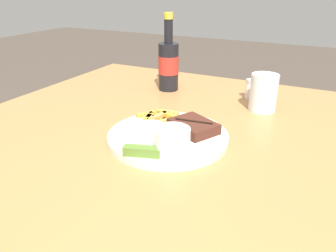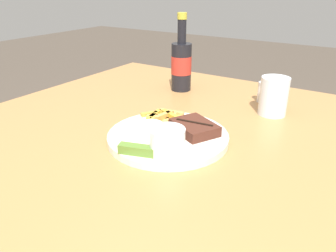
{
  "view_description": "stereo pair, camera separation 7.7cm",
  "coord_description": "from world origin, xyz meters",
  "px_view_note": "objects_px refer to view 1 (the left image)",
  "views": [
    {
      "loc": [
        0.32,
        -0.63,
        1.11
      ],
      "look_at": [
        0.0,
        0.0,
        0.79
      ],
      "focal_mm": 35.0,
      "sensor_mm": 36.0,
      "label": 1
    },
    {
      "loc": [
        0.38,
        -0.59,
        1.11
      ],
      "look_at": [
        0.0,
        0.0,
        0.79
      ],
      "focal_mm": 35.0,
      "sensor_mm": 36.0,
      "label": 2
    }
  ],
  "objects_px": {
    "dinner_plate": "(168,137)",
    "salt_shaker": "(250,89)",
    "coleslaw_cup": "(172,140)",
    "beer_bottle": "(168,64)",
    "pickle_spear": "(143,151)",
    "dipping_sauce_cup": "(151,130)",
    "steak_portion": "(194,126)",
    "fork_utensil": "(149,123)",
    "drinking_glass": "(264,93)",
    "knife_utensil": "(176,127)"
  },
  "relations": [
    {
      "from": "coleslaw_cup",
      "to": "dipping_sauce_cup",
      "type": "xyz_separation_m",
      "value": [
        -0.08,
        0.05,
        -0.02
      ]
    },
    {
      "from": "beer_bottle",
      "to": "salt_shaker",
      "type": "relative_size",
      "value": 3.97
    },
    {
      "from": "steak_portion",
      "to": "salt_shaker",
      "type": "distance_m",
      "value": 0.35
    },
    {
      "from": "dinner_plate",
      "to": "dipping_sauce_cup",
      "type": "xyz_separation_m",
      "value": [
        -0.03,
        -0.03,
        0.03
      ]
    },
    {
      "from": "steak_portion",
      "to": "knife_utensil",
      "type": "relative_size",
      "value": 0.96
    },
    {
      "from": "pickle_spear",
      "to": "beer_bottle",
      "type": "height_order",
      "value": "beer_bottle"
    },
    {
      "from": "drinking_glass",
      "to": "knife_utensil",
      "type": "bearing_deg",
      "value": -120.11
    },
    {
      "from": "beer_bottle",
      "to": "drinking_glass",
      "type": "height_order",
      "value": "beer_bottle"
    },
    {
      "from": "dinner_plate",
      "to": "drinking_glass",
      "type": "distance_m",
      "value": 0.35
    },
    {
      "from": "knife_utensil",
      "to": "salt_shaker",
      "type": "bearing_deg",
      "value": 23.99
    },
    {
      "from": "coleslaw_cup",
      "to": "pickle_spear",
      "type": "relative_size",
      "value": 0.91
    },
    {
      "from": "steak_portion",
      "to": "pickle_spear",
      "type": "bearing_deg",
      "value": -106.16
    },
    {
      "from": "pickle_spear",
      "to": "dinner_plate",
      "type": "bearing_deg",
      "value": 90.64
    },
    {
      "from": "steak_portion",
      "to": "salt_shaker",
      "type": "height_order",
      "value": "salt_shaker"
    },
    {
      "from": "fork_utensil",
      "to": "beer_bottle",
      "type": "distance_m",
      "value": 0.36
    },
    {
      "from": "dinner_plate",
      "to": "drinking_glass",
      "type": "height_order",
      "value": "drinking_glass"
    },
    {
      "from": "dinner_plate",
      "to": "salt_shaker",
      "type": "height_order",
      "value": "salt_shaker"
    },
    {
      "from": "dipping_sauce_cup",
      "to": "fork_utensil",
      "type": "distance_m",
      "value": 0.07
    },
    {
      "from": "fork_utensil",
      "to": "pickle_spear",
      "type": "bearing_deg",
      "value": -41.47
    },
    {
      "from": "dinner_plate",
      "to": "salt_shaker",
      "type": "distance_m",
      "value": 0.4
    },
    {
      "from": "salt_shaker",
      "to": "knife_utensil",
      "type": "bearing_deg",
      "value": -105.37
    },
    {
      "from": "coleslaw_cup",
      "to": "steak_portion",
      "type": "bearing_deg",
      "value": 91.59
    },
    {
      "from": "dinner_plate",
      "to": "knife_utensil",
      "type": "bearing_deg",
      "value": 86.08
    },
    {
      "from": "dipping_sauce_cup",
      "to": "pickle_spear",
      "type": "distance_m",
      "value": 0.09
    },
    {
      "from": "steak_portion",
      "to": "drinking_glass",
      "type": "xyz_separation_m",
      "value": [
        0.11,
        0.26,
        0.02
      ]
    },
    {
      "from": "salt_shaker",
      "to": "fork_utensil",
      "type": "bearing_deg",
      "value": -115.11
    },
    {
      "from": "dinner_plate",
      "to": "coleslaw_cup",
      "type": "distance_m",
      "value": 0.1
    },
    {
      "from": "pickle_spear",
      "to": "drinking_glass",
      "type": "xyz_separation_m",
      "value": [
        0.16,
        0.42,
        0.03
      ]
    },
    {
      "from": "steak_portion",
      "to": "salt_shaker",
      "type": "bearing_deg",
      "value": 81.62
    },
    {
      "from": "coleslaw_cup",
      "to": "beer_bottle",
      "type": "height_order",
      "value": "beer_bottle"
    },
    {
      "from": "drinking_glass",
      "to": "salt_shaker",
      "type": "bearing_deg",
      "value": 124.67
    },
    {
      "from": "steak_portion",
      "to": "pickle_spear",
      "type": "xyz_separation_m",
      "value": [
        -0.05,
        -0.16,
        -0.0
      ]
    },
    {
      "from": "steak_portion",
      "to": "dipping_sauce_cup",
      "type": "xyz_separation_m",
      "value": [
        -0.08,
        -0.07,
        0.0
      ]
    },
    {
      "from": "fork_utensil",
      "to": "beer_bottle",
      "type": "relative_size",
      "value": 0.5
    },
    {
      "from": "steak_portion",
      "to": "dipping_sauce_cup",
      "type": "height_order",
      "value": "dipping_sauce_cup"
    },
    {
      "from": "dinner_plate",
      "to": "drinking_glass",
      "type": "relative_size",
      "value": 2.66
    },
    {
      "from": "knife_utensil",
      "to": "drinking_glass",
      "type": "height_order",
      "value": "drinking_glass"
    },
    {
      "from": "coleslaw_cup",
      "to": "beer_bottle",
      "type": "bearing_deg",
      "value": 117.57
    },
    {
      "from": "steak_portion",
      "to": "fork_utensil",
      "type": "distance_m",
      "value": 0.12
    },
    {
      "from": "pickle_spear",
      "to": "beer_bottle",
      "type": "xyz_separation_m",
      "value": [
        -0.18,
        0.48,
        0.06
      ]
    },
    {
      "from": "steak_portion",
      "to": "dinner_plate",
      "type": "bearing_deg",
      "value": -138.85
    },
    {
      "from": "dinner_plate",
      "to": "fork_utensil",
      "type": "distance_m",
      "value": 0.08
    },
    {
      "from": "coleslaw_cup",
      "to": "fork_utensil",
      "type": "distance_m",
      "value": 0.17
    },
    {
      "from": "dipping_sauce_cup",
      "to": "drinking_glass",
      "type": "bearing_deg",
      "value": 61.0
    },
    {
      "from": "beer_bottle",
      "to": "salt_shaker",
      "type": "xyz_separation_m",
      "value": [
        0.28,
        0.03,
        -0.06
      ]
    },
    {
      "from": "pickle_spear",
      "to": "salt_shaker",
      "type": "height_order",
      "value": "salt_shaker"
    },
    {
      "from": "coleslaw_cup",
      "to": "salt_shaker",
      "type": "relative_size",
      "value": 1.15
    },
    {
      "from": "steak_portion",
      "to": "drinking_glass",
      "type": "distance_m",
      "value": 0.29
    },
    {
      "from": "dipping_sauce_cup",
      "to": "beer_bottle",
      "type": "distance_m",
      "value": 0.42
    },
    {
      "from": "fork_utensil",
      "to": "salt_shaker",
      "type": "distance_m",
      "value": 0.4
    }
  ]
}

